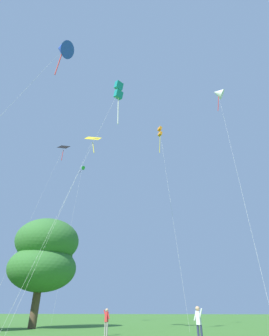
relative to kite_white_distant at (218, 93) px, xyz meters
name	(u,v)px	position (x,y,z in m)	size (l,w,h in m)	color
kite_white_distant	(218,93)	(0.00, 0.00, 0.00)	(2.44, 10.95, 27.35)	white
kite_yellow_diamond	(92,143)	(-15.35, -3.45, -7.99)	(2.04, 8.57, 19.93)	yellow
kite_black_large	(62,152)	(-25.63, 8.63, -0.57)	(2.15, 11.45, 27.91)	black
kite_orange_box	(160,133)	(-8.05, 3.16, -2.90)	(2.29, 4.68, 24.58)	orange
kite_green_small	(82,168)	(-25.20, 16.78, 0.53)	(1.20, 4.66, 27.60)	green
kite_teal_box	(118,92)	(-11.09, -8.11, -5.33)	(4.27, 6.73, 22.33)	teal
kite_blue_delta	(63,49)	(-16.56, -10.70, -0.81)	(2.43, 10.77, 26.80)	blue
person_in_red_shirt	(199,321)	(-5.42, -10.48, -25.37)	(0.55, 0.31, 1.77)	#2D3351
person_near_tree	(106,319)	(-11.87, -6.20, -25.40)	(0.55, 0.25, 1.71)	gray
tree_left_oak	(45,255)	(-21.33, 0.74, -19.40)	(7.29, 7.24, 10.99)	brown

